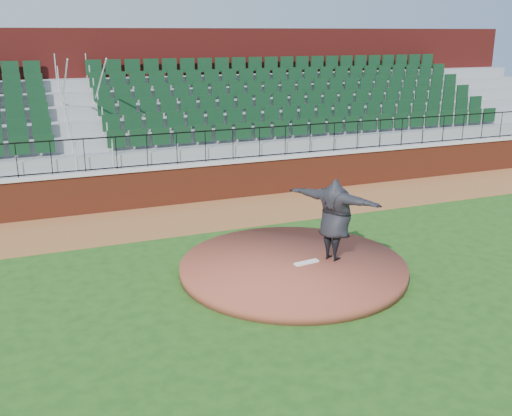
{
  "coord_description": "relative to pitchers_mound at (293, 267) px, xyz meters",
  "views": [
    {
      "loc": [
        -5.12,
        -11.05,
        5.35
      ],
      "look_at": [
        0.0,
        1.5,
        1.3
      ],
      "focal_mm": 41.43,
      "sensor_mm": 36.0,
      "label": 1
    }
  ],
  "objects": [
    {
      "name": "ground",
      "position": [
        -0.46,
        -0.37,
        -0.12
      ],
      "size": [
        90.0,
        90.0,
        0.0
      ],
      "primitive_type": "plane",
      "color": "#1F4A15",
      "rests_on": "ground"
    },
    {
      "name": "warning_track",
      "position": [
        -0.46,
        5.03,
        -0.12
      ],
      "size": [
        34.0,
        3.2,
        0.01
      ],
      "primitive_type": "cube",
      "color": "brown",
      "rests_on": "ground"
    },
    {
      "name": "field_wall",
      "position": [
        -0.46,
        6.63,
        0.47
      ],
      "size": [
        34.0,
        0.35,
        1.2
      ],
      "primitive_type": "cube",
      "color": "maroon",
      "rests_on": "ground"
    },
    {
      "name": "wall_cap",
      "position": [
        -0.46,
        6.63,
        1.12
      ],
      "size": [
        34.0,
        0.45,
        0.1
      ],
      "primitive_type": "cube",
      "color": "#B7B7B7",
      "rests_on": "field_wall"
    },
    {
      "name": "wall_railing",
      "position": [
        -0.46,
        6.63,
        1.67
      ],
      "size": [
        34.0,
        0.05,
        1.0
      ],
      "primitive_type": null,
      "color": "black",
      "rests_on": "wall_cap"
    },
    {
      "name": "seating_stands",
      "position": [
        -0.46,
        9.36,
        2.18
      ],
      "size": [
        34.0,
        5.1,
        4.6
      ],
      "primitive_type": null,
      "color": "gray",
      "rests_on": "ground"
    },
    {
      "name": "concourse_wall",
      "position": [
        -0.46,
        12.16,
        2.62
      ],
      "size": [
        34.0,
        0.5,
        5.5
      ],
      "primitive_type": "cube",
      "color": "maroon",
      "rests_on": "ground"
    },
    {
      "name": "pitchers_mound",
      "position": [
        0.0,
        0.0,
        0.0
      ],
      "size": [
        5.22,
        5.22,
        0.25
      ],
      "primitive_type": "cylinder",
      "color": "brown",
      "rests_on": "ground"
    },
    {
      "name": "pitching_rubber",
      "position": [
        0.26,
        -0.16,
        0.15
      ],
      "size": [
        0.61,
        0.22,
        0.04
      ],
      "primitive_type": "cube",
      "rotation": [
        0.0,
        0.0,
        0.12
      ],
      "color": "white",
      "rests_on": "pitchers_mound"
    },
    {
      "name": "pitcher",
      "position": [
        0.97,
        -0.15,
        1.1
      ],
      "size": [
        1.74,
        2.4,
        1.94
      ],
      "primitive_type": "imported",
      "rotation": [
        0.0,
        0.0,
        2.09
      ],
      "color": "black",
      "rests_on": "pitchers_mound"
    }
  ]
}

